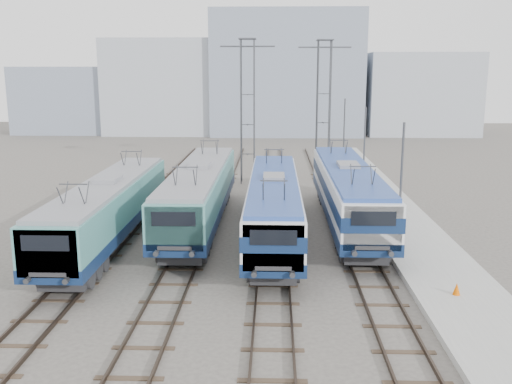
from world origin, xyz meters
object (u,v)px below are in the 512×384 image
object	(u,v)px
locomotive_far_right	(348,190)
safety_cone	(457,289)
locomotive_center_right	(274,203)
mast_rear	(344,137)
mast_mid	(364,157)
locomotive_far_left	(108,207)
catenary_tower_west	(248,105)
mast_front	(401,192)
locomotive_center_left	(200,191)
catenary_tower_east	(323,104)

from	to	relation	value
locomotive_far_right	safety_cone	size ratio (longest dim) A/B	36.13
locomotive_center_right	mast_rear	size ratio (longest dim) A/B	2.52
locomotive_center_right	mast_rear	bearing A→B (deg)	73.32
locomotive_center_right	mast_mid	xyz separation A→B (m)	(6.35, 9.20, 1.24)
locomotive_far_left	catenary_tower_west	bearing A→B (deg)	69.74
catenary_tower_west	mast_rear	distance (m)	9.99
safety_cone	mast_mid	bearing A→B (deg)	94.29
mast_rear	mast_front	bearing A→B (deg)	-90.00
catenary_tower_west	locomotive_center_left	bearing A→B (deg)	-98.83
locomotive_far_left	locomotive_far_right	distance (m)	14.14
mast_front	mast_mid	bearing A→B (deg)	90.00
locomotive_center_left	mast_front	world-z (taller)	mast_front
locomotive_far_left	catenary_tower_east	size ratio (longest dim) A/B	1.47
locomotive_far_left	mast_mid	xyz separation A→B (m)	(15.35, 10.28, 1.30)
catenary_tower_west	mast_mid	world-z (taller)	catenary_tower_west
safety_cone	locomotive_far_left	bearing A→B (deg)	156.68
mast_front	locomotive_far_right	bearing A→B (deg)	107.32
locomotive_center_right	catenary_tower_west	world-z (taller)	catenary_tower_west
locomotive_center_right	catenary_tower_west	distance (m)	17.89
locomotive_far_right	locomotive_far_left	bearing A→B (deg)	-162.65
mast_mid	mast_rear	bearing A→B (deg)	90.00
safety_cone	locomotive_center_right	bearing A→B (deg)	132.82
mast_mid	safety_cone	xyz separation A→B (m)	(1.31, -17.47, -2.94)
locomotive_far_left	mast_front	bearing A→B (deg)	-6.38
safety_cone	mast_front	bearing A→B (deg)	103.48
locomotive_far_right	catenary_tower_east	distance (m)	16.63
mast_front	safety_cone	world-z (taller)	mast_front
locomotive_far_left	mast_front	size ratio (longest dim) A/B	2.51
catenary_tower_east	mast_rear	bearing A→B (deg)	43.60
mast_mid	safety_cone	size ratio (longest dim) A/B	13.64
locomotive_far_right	locomotive_center_left	bearing A→B (deg)	-177.39
catenary_tower_east	safety_cone	size ratio (longest dim) A/B	23.38
mast_front	locomotive_far_left	bearing A→B (deg)	173.62
locomotive_far_left	mast_front	xyz separation A→B (m)	(15.35, -1.72, 1.30)
catenary_tower_west	catenary_tower_east	bearing A→B (deg)	17.10
locomotive_center_left	locomotive_center_right	bearing A→B (deg)	-31.17
locomotive_center_left	safety_cone	bearing A→B (deg)	-42.10
locomotive_far_right	mast_mid	xyz separation A→B (m)	(1.85, 6.07, 1.14)
mast_mid	safety_cone	bearing A→B (deg)	-85.71
catenary_tower_east	locomotive_far_left	bearing A→B (deg)	-123.15
locomotive_center_left	locomotive_center_right	size ratio (longest dim) A/B	1.04
locomotive_center_right	safety_cone	world-z (taller)	locomotive_center_right
locomotive_far_left	mast_front	distance (m)	15.50
mast_front	mast_mid	size ratio (longest dim) A/B	1.00
mast_front	safety_cone	size ratio (longest dim) A/B	13.64
catenary_tower_west	mast_rear	world-z (taller)	catenary_tower_west
locomotive_far_left	catenary_tower_west	distance (m)	19.99
mast_rear	mast_mid	bearing A→B (deg)	-90.00
catenary_tower_west	mast_rear	size ratio (longest dim) A/B	1.71
locomotive_center_left	safety_cone	distance (m)	16.48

